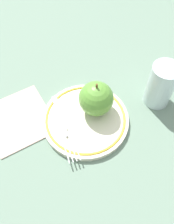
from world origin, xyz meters
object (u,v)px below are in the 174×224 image
at_px(apple_red_whole, 96,99).
at_px(drinking_glass, 161,85).
at_px(fork, 63,125).
at_px(plate, 87,118).
at_px(napkin_folded, 19,119).

height_order(apple_red_whole, drinking_glass, drinking_glass).
height_order(fork, drinking_glass, drinking_glass).
relative_size(plate, drinking_glass, 1.77).
bearing_deg(napkin_folded, fork, 36.09).
xyz_separation_m(apple_red_whole, fork, (-0.01, -0.09, -0.04)).
relative_size(fork, napkin_folded, 1.12).
bearing_deg(apple_red_whole, napkin_folded, -124.41).
distance_m(apple_red_whole, fork, 0.10).
xyz_separation_m(apple_red_whole, drinking_glass, (0.07, 0.14, 0.00)).
xyz_separation_m(apple_red_whole, napkin_folded, (-0.11, -0.16, -0.05)).
relative_size(plate, fork, 1.17).
xyz_separation_m(plate, fork, (-0.02, -0.06, 0.01)).
distance_m(fork, napkin_folded, 0.11).
bearing_deg(drinking_glass, napkin_folded, -120.90).
height_order(plate, napkin_folded, plate).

